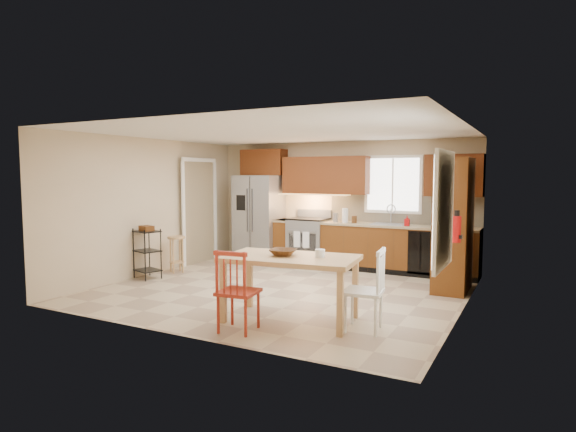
% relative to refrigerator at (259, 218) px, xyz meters
% --- Properties ---
extents(floor, '(5.50, 5.50, 0.00)m').
position_rel_refrigerator_xyz_m(floor, '(1.70, -2.12, -0.91)').
color(floor, tan).
rests_on(floor, ground).
extents(ceiling, '(5.50, 5.00, 0.02)m').
position_rel_refrigerator_xyz_m(ceiling, '(1.70, -2.12, 1.59)').
color(ceiling, silver).
rests_on(ceiling, ground).
extents(wall_back, '(5.50, 0.02, 2.50)m').
position_rel_refrigerator_xyz_m(wall_back, '(1.70, 0.38, 0.34)').
color(wall_back, '#CCB793').
rests_on(wall_back, ground).
extents(wall_front, '(5.50, 0.02, 2.50)m').
position_rel_refrigerator_xyz_m(wall_front, '(1.70, -4.62, 0.34)').
color(wall_front, '#CCB793').
rests_on(wall_front, ground).
extents(wall_left, '(0.02, 5.00, 2.50)m').
position_rel_refrigerator_xyz_m(wall_left, '(-1.05, -2.12, 0.34)').
color(wall_left, '#CCB793').
rests_on(wall_left, ground).
extents(wall_right, '(0.02, 5.00, 2.50)m').
position_rel_refrigerator_xyz_m(wall_right, '(4.45, -2.12, 0.34)').
color(wall_right, '#CCB793').
rests_on(wall_right, ground).
extents(refrigerator, '(0.92, 0.75, 1.82)m').
position_rel_refrigerator_xyz_m(refrigerator, '(0.00, 0.00, 0.00)').
color(refrigerator, gray).
rests_on(refrigerator, floor).
extents(range_stove, '(0.76, 0.63, 0.92)m').
position_rel_refrigerator_xyz_m(range_stove, '(1.15, 0.06, -0.45)').
color(range_stove, gray).
rests_on(range_stove, floor).
extents(base_cabinet_narrow, '(0.30, 0.60, 0.90)m').
position_rel_refrigerator_xyz_m(base_cabinet_narrow, '(0.60, 0.08, -0.46)').
color(base_cabinet_narrow, '#582E10').
rests_on(base_cabinet_narrow, floor).
extents(base_cabinet_run, '(2.92, 0.60, 0.90)m').
position_rel_refrigerator_xyz_m(base_cabinet_run, '(2.99, 0.08, -0.46)').
color(base_cabinet_run, '#582E10').
rests_on(base_cabinet_run, floor).
extents(dishwasher, '(0.60, 0.02, 0.78)m').
position_rel_refrigerator_xyz_m(dishwasher, '(3.55, -0.22, -0.46)').
color(dishwasher, black).
rests_on(dishwasher, floor).
extents(backsplash, '(2.92, 0.03, 0.55)m').
position_rel_refrigerator_xyz_m(backsplash, '(2.99, 0.36, 0.27)').
color(backsplash, beige).
rests_on(backsplash, wall_back).
extents(upper_over_fridge, '(1.00, 0.35, 0.55)m').
position_rel_refrigerator_xyz_m(upper_over_fridge, '(0.00, 0.20, 1.19)').
color(upper_over_fridge, '#5D2B0F').
rests_on(upper_over_fridge, wall_back).
extents(upper_left_block, '(1.80, 0.35, 0.75)m').
position_rel_refrigerator_xyz_m(upper_left_block, '(1.45, 0.20, 0.92)').
color(upper_left_block, '#5D2B0F').
rests_on(upper_left_block, wall_back).
extents(upper_right_block, '(1.00, 0.35, 0.75)m').
position_rel_refrigerator_xyz_m(upper_right_block, '(3.95, 0.20, 0.92)').
color(upper_right_block, '#5D2B0F').
rests_on(upper_right_block, wall_back).
extents(window_back, '(1.12, 0.04, 1.12)m').
position_rel_refrigerator_xyz_m(window_back, '(2.80, 0.35, 0.74)').
color(window_back, white).
rests_on(window_back, wall_back).
extents(sink, '(0.62, 0.46, 0.16)m').
position_rel_refrigerator_xyz_m(sink, '(2.80, 0.08, -0.05)').
color(sink, gray).
rests_on(sink, base_cabinet_run).
extents(undercab_glow, '(1.60, 0.30, 0.01)m').
position_rel_refrigerator_xyz_m(undercab_glow, '(1.15, 0.17, 0.52)').
color(undercab_glow, '#FFBF66').
rests_on(undercab_glow, wall_back).
extents(soap_bottle, '(0.09, 0.09, 0.19)m').
position_rel_refrigerator_xyz_m(soap_bottle, '(3.18, -0.02, 0.09)').
color(soap_bottle, '#B40C0D').
rests_on(soap_bottle, base_cabinet_run).
extents(paper_towel, '(0.12, 0.12, 0.28)m').
position_rel_refrigerator_xyz_m(paper_towel, '(1.95, 0.03, 0.13)').
color(paper_towel, white).
rests_on(paper_towel, base_cabinet_run).
extents(canister_steel, '(0.11, 0.11, 0.18)m').
position_rel_refrigerator_xyz_m(canister_steel, '(1.75, 0.03, 0.08)').
color(canister_steel, gray).
rests_on(canister_steel, base_cabinet_run).
extents(canister_wood, '(0.10, 0.10, 0.14)m').
position_rel_refrigerator_xyz_m(canister_wood, '(2.15, -0.00, 0.06)').
color(canister_wood, '#503015').
rests_on(canister_wood, base_cabinet_run).
extents(pantry, '(0.50, 0.95, 2.10)m').
position_rel_refrigerator_xyz_m(pantry, '(4.13, -0.93, 0.14)').
color(pantry, '#582E10').
rests_on(pantry, floor).
extents(fire_extinguisher, '(0.12, 0.12, 0.36)m').
position_rel_refrigerator_xyz_m(fire_extinguisher, '(4.33, -1.98, 0.19)').
color(fire_extinguisher, '#B40C0D').
rests_on(fire_extinguisher, wall_right).
extents(window_right, '(0.04, 1.02, 1.32)m').
position_rel_refrigerator_xyz_m(window_right, '(4.38, -3.27, 0.54)').
color(window_right, white).
rests_on(window_right, wall_right).
extents(doorway, '(0.04, 0.95, 2.10)m').
position_rel_refrigerator_xyz_m(doorway, '(-0.97, -0.82, 0.14)').
color(doorway, '#8C7A59').
rests_on(doorway, wall_left).
extents(dining_table, '(1.76, 1.13, 0.81)m').
position_rel_refrigerator_xyz_m(dining_table, '(2.57, -3.51, -0.51)').
color(dining_table, tan).
rests_on(dining_table, floor).
extents(chair_red, '(0.51, 0.51, 0.97)m').
position_rel_refrigerator_xyz_m(chair_red, '(2.22, -4.16, -0.42)').
color(chair_red, '#9E2918').
rests_on(chair_red, floor).
extents(chair_white, '(0.51, 0.51, 0.97)m').
position_rel_refrigerator_xyz_m(chair_white, '(3.52, -3.46, -0.42)').
color(chair_white, white).
rests_on(chair_white, floor).
extents(table_bowl, '(0.37, 0.37, 0.08)m').
position_rel_refrigerator_xyz_m(table_bowl, '(2.47, -3.51, -0.09)').
color(table_bowl, '#503015').
rests_on(table_bowl, dining_table).
extents(table_jar, '(0.14, 0.14, 0.15)m').
position_rel_refrigerator_xyz_m(table_jar, '(2.93, -3.41, -0.06)').
color(table_jar, white).
rests_on(table_jar, dining_table).
extents(bar_stool, '(0.39, 0.39, 0.68)m').
position_rel_refrigerator_xyz_m(bar_stool, '(-0.69, -1.86, -0.57)').
color(bar_stool, tan).
rests_on(bar_stool, floor).
extents(utility_cart, '(0.53, 0.46, 0.89)m').
position_rel_refrigerator_xyz_m(utility_cart, '(-0.80, -2.51, -0.46)').
color(utility_cart, black).
rests_on(utility_cart, floor).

